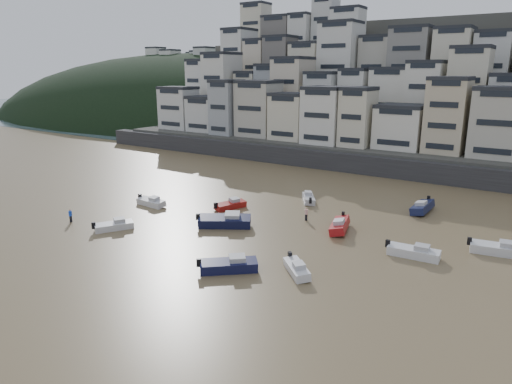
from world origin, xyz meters
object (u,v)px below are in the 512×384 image
Objects in this scene: boat_j at (114,224)px; boat_d at (414,250)px; boat_e at (340,224)px; boat_c at (225,220)px; boat_b at (297,267)px; person_blue at (70,216)px; boat_f at (230,204)px; boat_h at (309,197)px; boat_k at (151,201)px; boat_i at (423,206)px; person_pink at (306,214)px; boat_g at (498,247)px; boat_a at (229,263)px.

boat_d is at bearing -39.23° from boat_j.
boat_c is at bearing -76.85° from boat_e.
boat_d is at bearing 95.52° from boat_b.
boat_b is at bearing 4.57° from person_blue.
person_blue is (-13.43, -15.94, 0.18)m from boat_f.
boat_k reaches higher than boat_h.
boat_h is 15.78m from boat_i.
boat_e is 0.95× the size of boat_i.
person_pink reaches higher than boat_d.
boat_f is (-4.06, 6.61, -0.26)m from boat_c.
boat_g is 1.15× the size of boat_k.
boat_i is 3.58× the size of person_pink.
boat_a is at bearing -29.32° from boat_e.
boat_f is 11.47m from boat_k.
boat_e reaches higher than boat_b.
person_blue reaches higher than boat_a.
boat_a is 1.18× the size of boat_h.
boat_i reaches higher than boat_b.
boat_c is at bearing 134.64° from boat_h.
boat_a is 3.46× the size of person_pink.
boat_k is at bearing -152.23° from boat_b.
boat_b is at bearing -12.53° from boat_k.
boat_j is at bearing -72.21° from boat_e.
boat_g is (33.20, 2.39, 0.12)m from boat_f.
boat_g is at bearing 1.15° from boat_a.
boat_j is (-32.52, -11.56, -0.10)m from boat_d.
boat_j is 2.84× the size of person_blue.
boat_k is (-26.64, -5.16, -0.10)m from boat_e.
boat_b is 0.99× the size of boat_j.
boat_e is (-1.47, 13.46, 0.14)m from boat_b.
boat_b is 0.79× the size of boat_i.
boat_g is (16.82, 2.37, 0.00)m from boat_e.
person_pink is (-11.51, -12.02, 0.02)m from boat_i.
boat_g is at bearing 34.56° from boat_d.
boat_d is 9.14m from boat_g.
boat_a is 26.20m from boat_h.
boat_g is (21.02, 19.01, -0.01)m from boat_a.
person_pink reaches higher than boat_a.
boat_h is at bearing 0.91° from boat_j.
boat_h is at bearing 42.77° from boat_k.
boat_a reaches higher than boat_k.
boat_c is at bearing -1.96° from boat_k.
boat_h is at bearing 142.59° from boat_d.
boat_f is 0.82× the size of boat_i.
boat_g reaches higher than boat_j.
boat_e is 12.74m from boat_h.
boat_b is at bearing 171.53° from boat_h.
boat_b is 0.83× the size of boat_g.
boat_h reaches higher than boat_b.
person_blue is (-20.92, -25.09, 0.18)m from boat_h.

